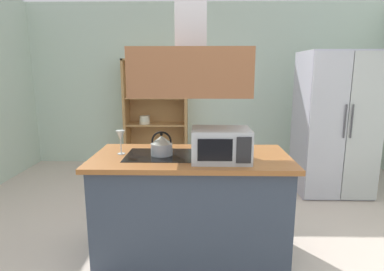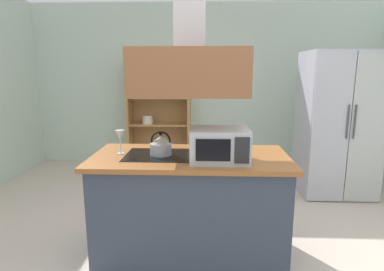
{
  "view_description": "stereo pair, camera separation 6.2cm",
  "coord_description": "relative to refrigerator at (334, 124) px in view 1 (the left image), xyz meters",
  "views": [
    {
      "loc": [
        -0.1,
        -2.53,
        1.61
      ],
      "look_at": [
        -0.16,
        0.42,
        1.0
      ],
      "focal_mm": 29.82,
      "sensor_mm": 36.0,
      "label": 1
    },
    {
      "loc": [
        -0.04,
        -2.53,
        1.61
      ],
      "look_at": [
        -0.16,
        0.42,
        1.0
      ],
      "focal_mm": 29.82,
      "sensor_mm": 36.0,
      "label": 2
    }
  ],
  "objects": [
    {
      "name": "wall_back",
      "position": [
        -1.67,
        1.39,
        0.43
      ],
      "size": [
        6.0,
        0.12,
        2.7
      ],
      "primitive_type": "cube",
      "color": "silver",
      "rests_on": "ground"
    },
    {
      "name": "refrigerator",
      "position": [
        0.0,
        0.0,
        0.0
      ],
      "size": [
        0.9,
        0.77,
        1.84
      ],
      "color": "#B3B0C5",
      "rests_on": "ground"
    },
    {
      "name": "kettle",
      "position": [
        -2.08,
        -1.54,
        0.06
      ],
      "size": [
        0.18,
        0.18,
        0.2
      ],
      "color": "#B1B8C4",
      "rests_on": "kitchen_island"
    },
    {
      "name": "microwave",
      "position": [
        -1.59,
        -1.69,
        0.11
      ],
      "size": [
        0.46,
        0.35,
        0.26
      ],
      "color": "#B7BABF",
      "rests_on": "kitchen_island"
    },
    {
      "name": "cutting_board",
      "position": [
        -1.64,
        -1.3,
        -0.01
      ],
      "size": [
        0.35,
        0.26,
        0.02
      ],
      "primitive_type": "cube",
      "rotation": [
        0.0,
        0.0,
        0.06
      ],
      "color": "#AA8A50",
      "rests_on": "kitchen_island"
    },
    {
      "name": "kitchen_island",
      "position": [
        -1.83,
        -1.54,
        -0.47
      ],
      "size": [
        1.66,
        0.82,
        0.9
      ],
      "color": "#384252",
      "rests_on": "ground"
    },
    {
      "name": "range_hood",
      "position": [
        -1.83,
        -1.54,
        0.79
      ],
      "size": [
        0.9,
        0.7,
        1.29
      ],
      "color": "#955937"
    },
    {
      "name": "dish_cabinet",
      "position": [
        -2.49,
        1.17,
        -0.13
      ],
      "size": [
        1.04,
        0.4,
        1.79
      ],
      "color": "#B1804A",
      "rests_on": "ground"
    },
    {
      "name": "wine_glass_on_counter",
      "position": [
        -2.43,
        -1.5,
        0.13
      ],
      "size": [
        0.08,
        0.08,
        0.21
      ],
      "color": "silver",
      "rests_on": "kitchen_island"
    },
    {
      "name": "ground_plane",
      "position": [
        -1.67,
        -1.61,
        -0.92
      ],
      "size": [
        7.8,
        7.8,
        0.0
      ],
      "primitive_type": "plane",
      "color": "beige"
    }
  ]
}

